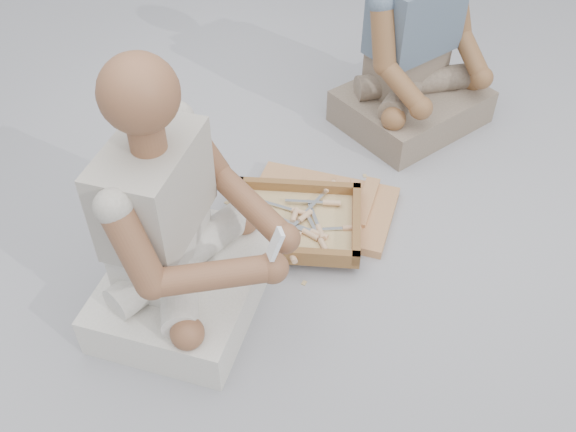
{
  "coord_description": "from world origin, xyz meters",
  "views": [
    {
      "loc": [
        -0.16,
        -1.38,
        1.8
      ],
      "look_at": [
        -0.11,
        0.18,
        0.3
      ],
      "focal_mm": 40.0,
      "sensor_mm": 36.0,
      "label": 1
    }
  ],
  "objects_px": {
    "craftsman": "(176,235)",
    "companion": "(416,59)",
    "carved_panel": "(321,207)",
    "tool_tray": "(294,222)"
  },
  "relations": [
    {
      "from": "craftsman",
      "to": "companion",
      "type": "distance_m",
      "value": 1.44
    },
    {
      "from": "carved_panel",
      "to": "tool_tray",
      "type": "xyz_separation_m",
      "value": [
        -0.11,
        -0.13,
        0.04
      ]
    },
    {
      "from": "carved_panel",
      "to": "craftsman",
      "type": "relative_size",
      "value": 0.6
    },
    {
      "from": "carved_panel",
      "to": "craftsman",
      "type": "distance_m",
      "value": 0.74
    },
    {
      "from": "tool_tray",
      "to": "companion",
      "type": "bearing_deg",
      "value": 52.72
    },
    {
      "from": "carved_panel",
      "to": "tool_tray",
      "type": "bearing_deg",
      "value": -131.61
    },
    {
      "from": "carved_panel",
      "to": "craftsman",
      "type": "height_order",
      "value": "craftsman"
    },
    {
      "from": "tool_tray",
      "to": "craftsman",
      "type": "xyz_separation_m",
      "value": [
        -0.4,
        -0.32,
        0.27
      ]
    },
    {
      "from": "craftsman",
      "to": "companion",
      "type": "xyz_separation_m",
      "value": [
        0.97,
        1.07,
        -0.01
      ]
    },
    {
      "from": "tool_tray",
      "to": "companion",
      "type": "relative_size",
      "value": 0.57
    }
  ]
}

